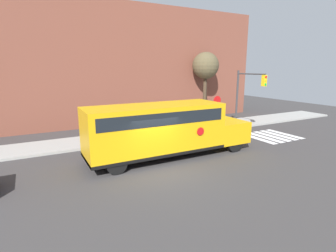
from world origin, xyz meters
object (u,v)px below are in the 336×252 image
at_px(school_bus, 163,128).
at_px(tree_far_sidewalk, 206,67).
at_px(stop_sign, 217,107).
at_px(traffic_light, 246,91).

bearing_deg(school_bus, tree_far_sidewalk, 43.44).
relative_size(school_bus, stop_sign, 3.55).
xyz_separation_m(traffic_light, tree_far_sidewalk, (-0.06, 5.40, 1.90)).
distance_m(traffic_light, tree_far_sidewalk, 5.73).
bearing_deg(stop_sign, tree_far_sidewalk, 68.11).
bearing_deg(tree_far_sidewalk, stop_sign, -111.89).
height_order(school_bus, tree_far_sidewalk, tree_far_sidewalk).
bearing_deg(tree_far_sidewalk, school_bus, -136.56).
xyz_separation_m(school_bus, stop_sign, (7.16, 4.39, 0.09)).
relative_size(school_bus, traffic_light, 2.03).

